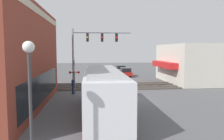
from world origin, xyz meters
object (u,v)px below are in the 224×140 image
object	(u,v)px
crossing_signal	(74,72)
pedestrian_at_crossing	(73,86)
parked_car_silver	(121,69)
pedestrian_near_bus	(118,91)
parked_car_red	(125,72)
city_bus	(103,90)
parked_car_blue	(114,78)
streetlamp	(30,96)

from	to	relation	value
crossing_signal	pedestrian_at_crossing	distance (m)	1.46
crossing_signal	pedestrian_at_crossing	world-z (taller)	crossing_signal
crossing_signal	pedestrian_at_crossing	size ratio (longest dim) A/B	2.20
parked_car_silver	pedestrian_near_bus	world-z (taller)	pedestrian_near_bus
pedestrian_near_bus	crossing_signal	bearing A→B (deg)	48.19
parked_car_red	pedestrian_near_bus	xyz separation A→B (m)	(-18.77, 3.71, 0.18)
parked_car_red	pedestrian_at_crossing	world-z (taller)	pedestrian_at_crossing
city_bus	pedestrian_at_crossing	world-z (taller)	city_bus
parked_car_red	parked_car_blue	bearing A→B (deg)	158.99
streetlamp	parked_car_silver	world-z (taller)	streetlamp
parked_car_blue	parked_car_silver	bearing A→B (deg)	-11.65
crossing_signal	parked_car_blue	xyz separation A→B (m)	(7.67, -5.17, -1.60)
streetlamp	parked_car_red	distance (m)	31.45
streetlamp	pedestrian_near_bus	world-z (taller)	streetlamp
crossing_signal	city_bus	bearing A→B (deg)	-162.43
crossing_signal	streetlamp	distance (m)	15.26
pedestrian_at_crossing	pedestrian_near_bus	bearing A→B (deg)	-128.49
streetlamp	pedestrian_at_crossing	size ratio (longest dim) A/B	2.90
parked_car_blue	parked_car_silver	world-z (taller)	parked_car_silver
parked_car_red	city_bus	bearing A→B (deg)	166.83
parked_car_blue	pedestrian_near_bus	xyz separation A→B (m)	(-11.48, 0.91, 0.19)
city_bus	pedestrian_at_crossing	bearing A→B (deg)	19.07
parked_car_blue	parked_car_red	size ratio (longest dim) A/B	1.05
parked_car_red	pedestrian_at_crossing	bearing A→B (deg)	152.08
city_bus	parked_car_silver	xyz separation A→B (m)	(29.38, -5.40, -1.10)
parked_car_red	pedestrian_near_bus	distance (m)	19.14
parked_car_blue	streetlamp	bearing A→B (deg)	165.99
parked_car_silver	pedestrian_at_crossing	bearing A→B (deg)	159.43
crossing_signal	pedestrian_at_crossing	xyz separation A→B (m)	(-0.32, 0.12, -1.41)
pedestrian_at_crossing	parked_car_red	bearing A→B (deg)	-27.92
parked_car_red	pedestrian_at_crossing	distance (m)	17.30
parked_car_silver	pedestrian_at_crossing	xyz separation A→B (m)	(-21.57, 8.10, 0.17)
city_bus	pedestrian_near_bus	distance (m)	4.72
streetlamp	parked_car_red	world-z (taller)	streetlamp
city_bus	pedestrian_at_crossing	distance (m)	8.31
streetlamp	city_bus	bearing A→B (deg)	-23.68
crossing_signal	parked_car_red	xyz separation A→B (m)	(14.96, -7.97, -1.58)
parked_car_blue	pedestrian_near_bus	distance (m)	11.52
city_bus	pedestrian_at_crossing	size ratio (longest dim) A/B	6.49
parked_car_blue	pedestrian_at_crossing	xyz separation A→B (m)	(-7.99, 5.30, 0.19)
crossing_signal	pedestrian_near_bus	xyz separation A→B (m)	(-3.81, -4.26, -1.41)
city_bus	pedestrian_near_bus	world-z (taller)	city_bus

